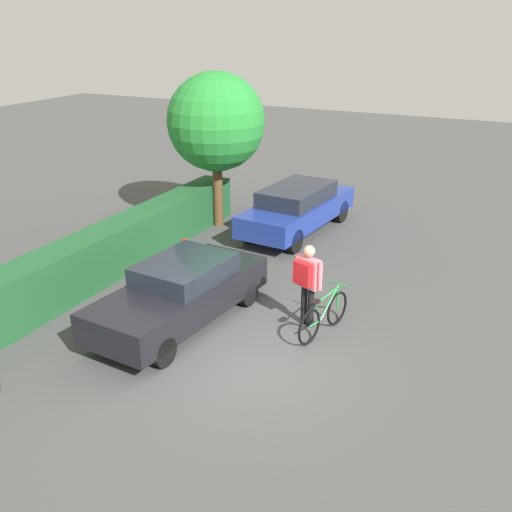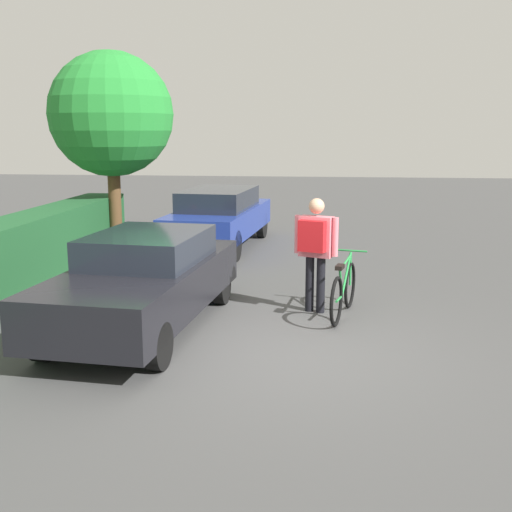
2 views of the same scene
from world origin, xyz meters
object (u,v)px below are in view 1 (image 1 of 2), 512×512
Objects in this scene: bicycle at (324,316)px; tree_kerbside at (216,122)px; fire_hydrant at (185,254)px; parked_car_far at (297,207)px; parked_car_near at (181,292)px; person_rider at (307,278)px.

tree_kerbside is (4.89, 5.14, 2.67)m from bicycle.
bicycle is at bearing -110.53° from fire_hydrant.
bicycle is 2.09× the size of fire_hydrant.
parked_car_far is at bearing -20.70° from fire_hydrant.
parked_car_far is 2.69× the size of bicycle.
parked_car_near is 0.97× the size of tree_kerbside.
parked_car_far reaches higher than bicycle.
fire_hydrant is (-3.76, 1.42, -0.33)m from parked_car_far.
bicycle is 0.98× the size of person_rider.
parked_car_near is 5.36× the size of fire_hydrant.
parked_car_near is 2.50× the size of person_rider.
fire_hydrant is (2.41, 1.43, -0.27)m from parked_car_near.
parked_car_near is at bearing -149.35° from fire_hydrant.
bicycle is (-5.33, -2.77, -0.36)m from parked_car_far.
tree_kerbside is at bearing 15.89° from fire_hydrant.
tree_kerbside is at bearing 100.62° from parked_car_far.
parked_car_near is at bearing -179.95° from parked_car_far.
parked_car_near is at bearing 106.88° from bicycle.
parked_car_near is 6.17m from parked_car_far.
tree_kerbside is (5.73, 2.37, 2.37)m from parked_car_near.
bicycle is at bearing -133.59° from tree_kerbside.
parked_car_far is 5.68m from person_rider.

